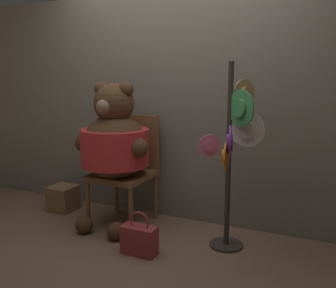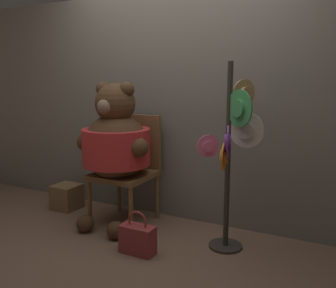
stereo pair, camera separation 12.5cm
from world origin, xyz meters
name	(u,v)px [view 2 (the right image)]	position (x,y,z in m)	size (l,w,h in m)	color
ground_plane	(150,239)	(0.00, 0.00, 0.00)	(14.00, 14.00, 0.00)	brown
wall_back	(181,108)	(0.00, 0.63, 1.11)	(8.00, 0.10, 2.21)	slate
chair	(129,165)	(-0.41, 0.31, 0.56)	(0.52, 0.54, 1.04)	brown
teddy_bear	(116,142)	(-0.43, 0.13, 0.81)	(0.76, 0.67, 1.36)	#4C331E
hat_display_rack	(232,147)	(0.69, 0.12, 0.86)	(0.50, 0.55, 1.52)	#332D28
handbag_on_ground	(138,239)	(0.05, -0.28, 0.12)	(0.29, 0.14, 0.36)	maroon
wooden_crate	(67,197)	(-1.18, 0.26, 0.13)	(0.26, 0.26, 0.26)	brown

